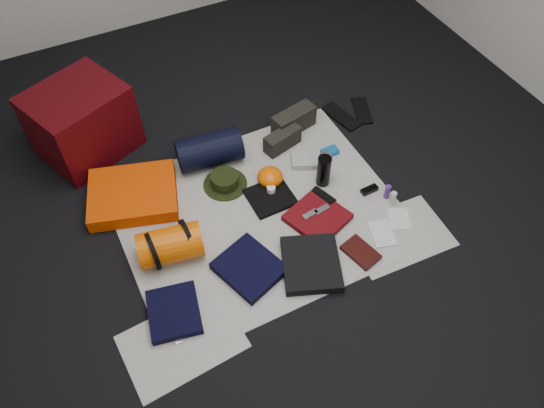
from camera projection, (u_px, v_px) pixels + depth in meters
name	position (u px, v px, depth m)	size (l,w,h in m)	color
floor	(259.00, 216.00, 3.18)	(4.50, 4.50, 0.02)	black
newspaper_mat	(259.00, 214.00, 3.17)	(1.60, 1.30, 0.01)	beige
newspaper_sheet_front_left	(182.00, 342.00, 2.67)	(0.58, 0.40, 0.00)	beige
newspaper_sheet_front_right	(398.00, 235.00, 3.07)	(0.58, 0.40, 0.00)	beige
red_cabinet	(82.00, 122.00, 3.33)	(0.56, 0.46, 0.46)	#430409
sleeping_pad	(133.00, 195.00, 3.19)	(0.52, 0.42, 0.09)	#E54202
stuff_sack	(170.00, 245.00, 2.90)	(0.20, 0.20, 0.35)	#D85403
sack_strap_left	(153.00, 251.00, 2.87)	(0.22, 0.22, 0.03)	black
sack_strap_right	(187.00, 238.00, 2.92)	(0.22, 0.22, 0.03)	black
navy_duffel	(209.00, 150.00, 3.34)	(0.21, 0.21, 0.41)	black
boonie_brim	(225.00, 184.00, 3.30)	(0.28, 0.28, 0.01)	black
boonie_crown	(225.00, 180.00, 3.27)	(0.17, 0.17, 0.07)	black
hiking_boot_left	(282.00, 140.00, 3.46)	(0.25, 0.10, 0.13)	black
hiking_boot_right	(294.00, 121.00, 3.56)	(0.31, 0.11, 0.15)	black
flip_flop_left	(341.00, 117.00, 3.69)	(0.11, 0.30, 0.02)	black
flip_flop_right	(362.00, 111.00, 3.73)	(0.10, 0.27, 0.01)	black
trousers_navy_a	(174.00, 312.00, 2.74)	(0.26, 0.30, 0.05)	black
trousers_navy_b	(249.00, 268.00, 2.90)	(0.29, 0.33, 0.05)	black
trousers_charcoal	(311.00, 264.00, 2.91)	(0.31, 0.36, 0.06)	black
black_tshirt	(270.00, 197.00, 3.23)	(0.26, 0.25, 0.03)	black
red_shirt	(317.00, 217.00, 3.12)	(0.30, 0.30, 0.04)	#58090E
orange_stuff_sack	(270.00, 177.00, 3.27)	(0.16, 0.16, 0.11)	#D85403
first_aid_pouch	(306.00, 160.00, 3.40)	(0.18, 0.13, 0.04)	#9BA29A
water_bottle	(324.00, 171.00, 3.23)	(0.09, 0.09, 0.21)	black
speaker	(324.00, 197.00, 3.21)	(0.06, 0.06, 0.15)	black
compact_camera	(323.00, 157.00, 3.43)	(0.09, 0.05, 0.04)	silver
cyan_case	(330.00, 152.00, 3.46)	(0.11, 0.07, 0.03)	#105C9B
toiletry_purple	(387.00, 192.00, 3.20)	(0.03, 0.03, 0.10)	#4F2475
toiletry_clear	(393.00, 198.00, 3.17)	(0.03, 0.03, 0.10)	#B0B5B0
paperback_book	(361.00, 252.00, 2.98)	(0.13, 0.20, 0.03)	black
map_booklet	(382.00, 233.00, 3.07)	(0.13, 0.19, 0.01)	beige
map_printout	(399.00, 219.00, 3.14)	(0.12, 0.16, 0.01)	beige
sunglasses	(369.00, 190.00, 3.26)	(0.11, 0.04, 0.03)	black
key_cluster	(180.00, 336.00, 2.67)	(0.07, 0.07, 0.01)	silver
tape_roll	(271.00, 189.00, 3.23)	(0.05, 0.05, 0.04)	silver
energy_bar_a	(310.00, 214.00, 3.10)	(0.10, 0.04, 0.01)	silver
energy_bar_b	(322.00, 209.00, 3.12)	(0.10, 0.04, 0.01)	silver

